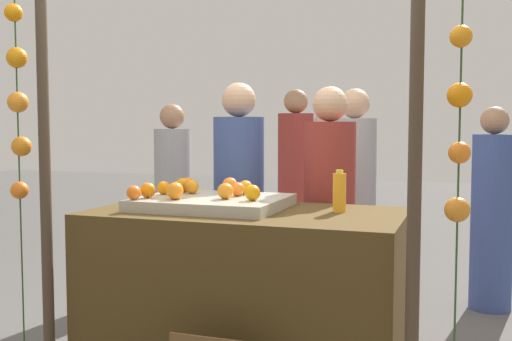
# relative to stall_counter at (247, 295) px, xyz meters

# --- Properties ---
(stall_counter) EXTENTS (1.62, 0.86, 0.89)m
(stall_counter) POSITION_rel_stall_counter_xyz_m (0.00, 0.00, 0.00)
(stall_counter) COLOR #4C3819
(stall_counter) RESTS_ON ground_plane
(orange_tray) EXTENTS (0.77, 0.64, 0.06)m
(orange_tray) POSITION_rel_stall_counter_xyz_m (-0.21, 0.04, 0.48)
(orange_tray) COLOR #B2AD99
(orange_tray) RESTS_ON stall_counter
(orange_0) EXTENTS (0.08, 0.08, 0.08)m
(orange_0) POSITION_rel_stall_counter_xyz_m (-0.11, -0.03, 0.55)
(orange_0) COLOR orange
(orange_0) RESTS_ON orange_tray
(orange_1) EXTENTS (0.08, 0.08, 0.08)m
(orange_1) POSITION_rel_stall_counter_xyz_m (-0.51, -0.12, 0.55)
(orange_1) COLOR orange
(orange_1) RESTS_ON orange_tray
(orange_2) EXTENTS (0.09, 0.09, 0.09)m
(orange_2) POSITION_rel_stall_counter_xyz_m (-0.35, -0.13, 0.55)
(orange_2) COLOR orange
(orange_2) RESTS_ON orange_tray
(orange_3) EXTENTS (0.08, 0.08, 0.08)m
(orange_3) POSITION_rel_stall_counter_xyz_m (-0.47, 0.20, 0.55)
(orange_3) COLOR orange
(orange_3) RESTS_ON orange_tray
(orange_4) EXTENTS (0.07, 0.07, 0.07)m
(orange_4) POSITION_rel_stall_counter_xyz_m (-0.54, -0.21, 0.54)
(orange_4) COLOR orange
(orange_4) RESTS_ON orange_tray
(orange_5) EXTENTS (0.08, 0.08, 0.08)m
(orange_5) POSITION_rel_stall_counter_xyz_m (0.05, -0.05, 0.55)
(orange_5) COLOR orange
(orange_5) RESTS_ON orange_tray
(orange_6) EXTENTS (0.08, 0.08, 0.08)m
(orange_6) POSITION_rel_stall_counter_xyz_m (-0.38, 0.14, 0.55)
(orange_6) COLOR orange
(orange_6) RESTS_ON orange_tray
(orange_7) EXTENTS (0.08, 0.08, 0.08)m
(orange_7) POSITION_rel_stall_counter_xyz_m (-0.48, 0.30, 0.55)
(orange_7) COLOR orange
(orange_7) RESTS_ON orange_tray
(orange_8) EXTENTS (0.08, 0.08, 0.08)m
(orange_8) POSITION_rel_stall_counter_xyz_m (-0.09, 0.22, 0.55)
(orange_8) COLOR orange
(orange_8) RESTS_ON orange_tray
(orange_9) EXTENTS (0.08, 0.08, 0.08)m
(orange_9) POSITION_rel_stall_counter_xyz_m (-0.10, 0.12, 0.54)
(orange_9) COLOR orange
(orange_9) RESTS_ON orange_tray
(orange_10) EXTENTS (0.07, 0.07, 0.07)m
(orange_10) POSITION_rel_stall_counter_xyz_m (-0.45, 0.08, 0.54)
(orange_10) COLOR orange
(orange_10) RESTS_ON orange_tray
(orange_11) EXTENTS (0.09, 0.09, 0.09)m
(orange_11) POSITION_rel_stall_counter_xyz_m (-0.19, 0.24, 0.55)
(orange_11) COLOR orange
(orange_11) RESTS_ON orange_tray
(orange_12) EXTENTS (0.07, 0.07, 0.07)m
(orange_12) POSITION_rel_stall_counter_xyz_m (-0.51, 0.05, 0.54)
(orange_12) COLOR orange
(orange_12) RESTS_ON orange_tray
(juice_bottle) EXTENTS (0.07, 0.07, 0.22)m
(juice_bottle) POSITION_rel_stall_counter_xyz_m (0.47, 0.11, 0.55)
(juice_bottle) COLOR #FAA322
(juice_bottle) RESTS_ON stall_counter
(vendor_left) EXTENTS (0.32, 0.32, 1.61)m
(vendor_left) POSITION_rel_stall_counter_xyz_m (-0.29, 0.65, 0.30)
(vendor_left) COLOR #384C8C
(vendor_left) RESTS_ON ground_plane
(vendor_right) EXTENTS (0.32, 0.32, 1.57)m
(vendor_right) POSITION_rel_stall_counter_xyz_m (0.29, 0.66, 0.29)
(vendor_right) COLOR maroon
(vendor_right) RESTS_ON ground_plane
(crowd_person_0) EXTENTS (0.30, 0.30, 1.52)m
(crowd_person_0) POSITION_rel_stall_counter_xyz_m (-1.24, 1.58, 0.26)
(crowd_person_0) COLOR #99999E
(crowd_person_0) RESTS_ON ground_plane
(crowd_person_1) EXTENTS (0.32, 0.32, 1.61)m
(crowd_person_1) POSITION_rel_stall_counter_xyz_m (0.30, 1.45, 0.30)
(crowd_person_1) COLOR #99999E
(crowd_person_1) RESTS_ON ground_plane
(crowd_person_2) EXTENTS (0.34, 0.34, 1.68)m
(crowd_person_2) POSITION_rel_stall_counter_xyz_m (-0.45, 2.57, 0.33)
(crowd_person_2) COLOR maroon
(crowd_person_2) RESTS_ON ground_plane
(crowd_person_3) EXTENTS (0.30, 0.30, 1.47)m
(crowd_person_3) POSITION_rel_stall_counter_xyz_m (-0.08, 2.21, 0.24)
(crowd_person_3) COLOR beige
(crowd_person_3) RESTS_ON ground_plane
(crowd_person_4) EXTENTS (0.30, 0.30, 1.47)m
(crowd_person_4) POSITION_rel_stall_counter_xyz_m (1.26, 1.73, 0.24)
(crowd_person_4) COLOR #384C8C
(crowd_person_4) RESTS_ON ground_plane
(canopy_post_left) EXTENTS (0.06, 0.06, 2.26)m
(canopy_post_left) POSITION_rel_stall_counter_xyz_m (-0.89, -0.47, 0.68)
(canopy_post_left) COLOR #473828
(canopy_post_left) RESTS_ON ground_plane
(canopy_post_right) EXTENTS (0.06, 0.06, 2.26)m
(canopy_post_right) POSITION_rel_stall_counter_xyz_m (0.89, -0.47, 0.68)
(canopy_post_right) COLOR #473828
(canopy_post_right) RESTS_ON ground_plane
(garland_strand_left) EXTENTS (0.11, 0.11, 1.99)m
(garland_strand_left) POSITION_rel_stall_counter_xyz_m (-1.03, -0.49, 1.00)
(garland_strand_left) COLOR #2D4C23
(garland_strand_left) RESTS_ON ground_plane
(garland_strand_right) EXTENTS (0.10, 0.10, 1.99)m
(garland_strand_right) POSITION_rel_stall_counter_xyz_m (1.05, -0.51, 0.95)
(garland_strand_right) COLOR #2D4C23
(garland_strand_right) RESTS_ON ground_plane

